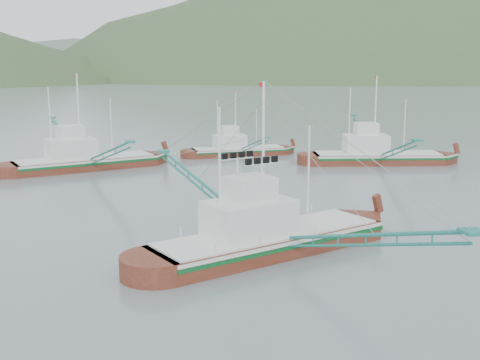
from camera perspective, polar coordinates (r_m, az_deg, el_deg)
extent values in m
plane|color=slate|center=(42.32, 1.72, -5.79)|extent=(1200.00, 1200.00, 0.00)
cube|color=#5A2213|center=(39.87, 2.79, -6.55)|extent=(16.82, 10.25, 2.18)
cube|color=silver|center=(39.60, 2.80, -5.27)|extent=(16.55, 10.21, 0.24)
cube|color=#0C5422|center=(39.67, 2.80, -5.64)|extent=(16.55, 10.23, 0.24)
cube|color=silver|center=(39.53, 2.80, -4.96)|extent=(15.98, 9.74, 0.13)
cube|color=silver|center=(38.29, 0.86, -3.70)|extent=(6.38, 5.30, 2.40)
cube|color=silver|center=(37.84, 0.87, -0.82)|extent=(3.54, 3.30, 1.53)
cylinder|color=white|center=(38.15, 2.22, 1.94)|extent=(0.17, 0.17, 9.83)
cylinder|color=white|center=(36.44, -1.93, 0.33)|extent=(0.15, 0.15, 8.35)
cylinder|color=white|center=(40.77, 6.52, 0.37)|extent=(0.13, 0.13, 6.88)
cube|color=#5A2213|center=(72.56, -14.39, 1.18)|extent=(16.81, 9.34, 2.17)
cube|color=silver|center=(72.41, -14.43, 1.90)|extent=(16.53, 9.32, 0.24)
cube|color=#0C5422|center=(72.46, -14.42, 1.68)|extent=(16.53, 9.34, 0.24)
cube|color=silver|center=(72.38, -14.44, 2.07)|extent=(15.97, 8.88, 0.13)
cube|color=silver|center=(71.78, -15.72, 2.85)|extent=(6.25, 5.03, 2.39)
cube|color=silver|center=(71.54, -15.81, 4.39)|extent=(3.44, 3.17, 1.52)
cylinder|color=white|center=(71.66, -15.04, 5.84)|extent=(0.17, 0.17, 9.76)
cylinder|color=white|center=(70.90, -17.54, 5.06)|extent=(0.15, 0.15, 8.30)
cylinder|color=white|center=(72.93, -12.11, 4.90)|extent=(0.13, 0.13, 6.84)
cube|color=#5A2213|center=(76.09, 12.91, 1.69)|extent=(16.25, 6.91, 2.10)
cube|color=silver|center=(75.95, 12.94, 2.35)|extent=(15.95, 6.94, 0.23)
cube|color=#0C5422|center=(75.99, 12.93, 2.16)|extent=(15.96, 6.96, 0.23)
cube|color=silver|center=(75.92, 12.94, 2.51)|extent=(15.44, 6.57, 0.13)
cube|color=silver|center=(75.38, 11.82, 3.34)|extent=(5.76, 4.23, 2.31)
cube|color=silver|center=(75.15, 11.88, 4.77)|extent=(3.10, 2.76, 1.47)
cylinder|color=white|center=(75.25, 12.71, 6.03)|extent=(0.17, 0.17, 9.45)
cylinder|color=white|center=(74.58, 10.33, 5.53)|extent=(0.15, 0.15, 8.04)
cylinder|color=white|center=(76.40, 15.34, 4.91)|extent=(0.13, 0.13, 6.62)
cube|color=#5A2213|center=(80.72, -0.12, 2.47)|extent=(12.75, 4.31, 1.67)
cube|color=silver|center=(80.61, -0.12, 2.97)|extent=(12.50, 4.36, 0.18)
cube|color=#0C5422|center=(80.64, -0.12, 2.82)|extent=(12.51, 4.38, 0.18)
cube|color=silver|center=(80.59, -0.12, 3.09)|extent=(12.11, 4.10, 0.10)
cube|color=silver|center=(80.13, -0.99, 3.67)|extent=(4.37, 2.99, 1.84)
cube|color=silver|center=(79.95, -0.99, 4.74)|extent=(2.31, 2.00, 1.17)
cylinder|color=white|center=(80.04, -0.41, 5.71)|extent=(0.13, 0.13, 7.51)
cylinder|color=white|center=(79.43, -2.16, 5.25)|extent=(0.12, 0.12, 6.39)
cylinder|color=white|center=(81.01, 1.58, 4.97)|extent=(0.10, 0.10, 5.26)
ellipsoid|color=#38532A|center=(531.77, 16.05, 9.37)|extent=(684.00, 432.00, 306.00)
ellipsoid|color=slate|center=(600.74, -8.52, 9.83)|extent=(960.00, 400.00, 240.00)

